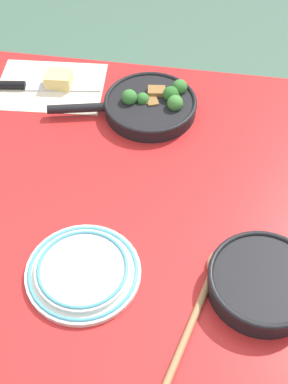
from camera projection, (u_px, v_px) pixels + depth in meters
ground_plane at (144, 340)px, 1.86m from camera, size 14.00×14.00×0.00m
dining_table_red at (144, 220)px, 1.33m from camera, size 1.08×1.02×0.78m
skillet_broccoli at (150, 104)px, 1.44m from camera, size 0.40×0.25×0.07m
skillet_eggs at (264, 281)px, 1.09m from camera, size 0.31×0.30×0.05m
wooden_spoon at (199, 306)px, 1.07m from camera, size 0.12×0.37×0.02m
parchment_sheet at (51, 86)px, 1.53m from camera, size 0.32×0.25×0.00m
grater_knife at (33, 86)px, 1.52m from camera, size 0.30×0.07×0.02m
cheese_block at (59, 80)px, 1.52m from camera, size 0.08×0.06×0.04m
dinner_plate_stack at (83, 271)px, 1.12m from camera, size 0.24×0.24×0.03m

